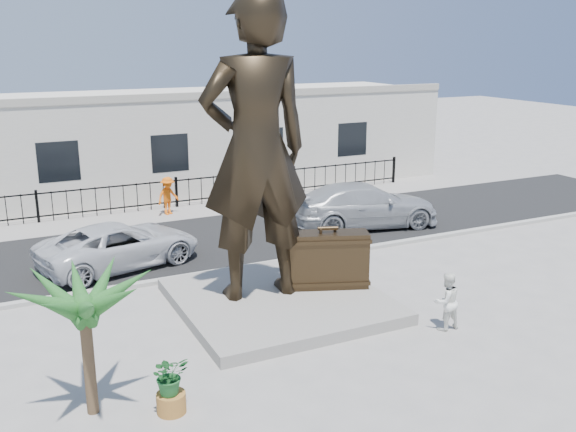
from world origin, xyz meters
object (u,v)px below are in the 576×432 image
object	(u,v)px
statue	(255,150)
tourist	(446,301)
car_white	(120,245)
suitcase	(327,260)

from	to	relation	value
statue	tourist	world-z (taller)	statue
car_white	tourist	bearing A→B (deg)	-156.70
suitcase	tourist	world-z (taller)	suitcase
car_white	statue	bearing A→B (deg)	-164.12
statue	suitcase	bearing A→B (deg)	173.83
statue	tourist	size ratio (longest dim) A/B	5.35
suitcase	car_white	size ratio (longest dim) A/B	0.44
suitcase	car_white	bearing A→B (deg)	153.99
statue	suitcase	world-z (taller)	statue
tourist	statue	bearing A→B (deg)	-42.68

